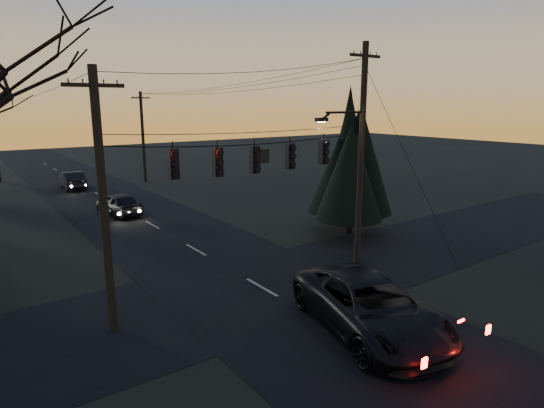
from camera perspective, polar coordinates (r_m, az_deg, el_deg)
main_road at (r=27.30m, az=-13.24°, el=-3.50°), size 8.00×120.00×0.02m
cross_road at (r=18.90m, az=-1.30°, el=-10.43°), size 60.00×7.00×0.02m
utility_pole_right at (r=22.25m, az=10.57°, el=-7.07°), size 5.00×0.30×10.00m
utility_pole_left at (r=16.61m, az=-19.25°, el=-14.59°), size 1.80×0.30×8.50m
utility_pole_far_r at (r=45.67m, az=-15.57°, el=2.73°), size 1.80×0.30×8.50m
utility_pole_far_l at (r=51.07m, az=-30.97°, el=2.40°), size 0.30×0.30×8.00m
span_signal_assembly at (r=17.40m, az=-2.04°, el=5.77°), size 11.50×0.44×1.48m
evergreen_right at (r=26.07m, az=9.93°, el=5.47°), size 4.14×4.14×7.35m
suv_near at (r=15.52m, az=12.12°, el=-12.43°), size 4.50×7.02×1.80m
sedan_oncoming_a at (r=32.33m, az=-18.68°, el=0.02°), size 2.22×4.61×1.52m
sedan_oncoming_b at (r=43.86m, az=-23.78°, el=2.74°), size 1.77×4.63×1.51m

